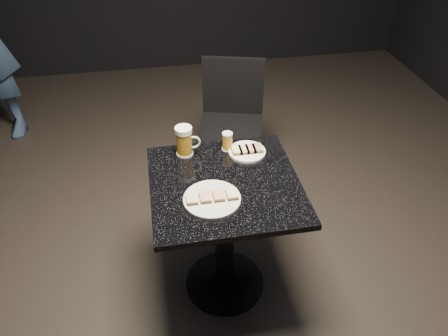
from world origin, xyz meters
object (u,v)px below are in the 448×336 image
(table, at_px, (225,220))
(chair, at_px, (232,117))
(plate_large, at_px, (212,199))
(plate_small, at_px, (247,152))
(beer_tumbler, at_px, (227,141))
(beer_mug, at_px, (185,141))

(table, distance_m, chair, 1.01)
(plate_large, xyz_separation_m, plate_small, (0.23, 0.33, 0.00))
(chair, bearing_deg, beer_tumbler, -102.89)
(beer_tumbler, bearing_deg, plate_large, -110.31)
(beer_tumbler, distance_m, chair, 0.80)
(plate_large, relative_size, chair, 0.29)
(plate_small, height_order, table, plate_small)
(beer_mug, xyz_separation_m, beer_tumbler, (0.22, 0.00, -0.03))
(beer_mug, relative_size, chair, 0.18)
(plate_large, relative_size, table, 0.34)
(table, relative_size, beer_mug, 4.75)
(beer_mug, height_order, beer_tumbler, beer_mug)
(plate_large, relative_size, beer_mug, 1.63)
(table, xyz_separation_m, chair, (0.23, 0.99, -0.01))
(plate_large, distance_m, table, 0.29)
(table, relative_size, beer_tumbler, 7.65)
(beer_tumbler, bearing_deg, table, -103.16)
(plate_small, bearing_deg, table, -125.87)
(beer_tumbler, bearing_deg, chair, 77.11)
(plate_small, relative_size, table, 0.25)
(plate_large, bearing_deg, beer_mug, 101.79)
(table, bearing_deg, beer_mug, 121.02)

